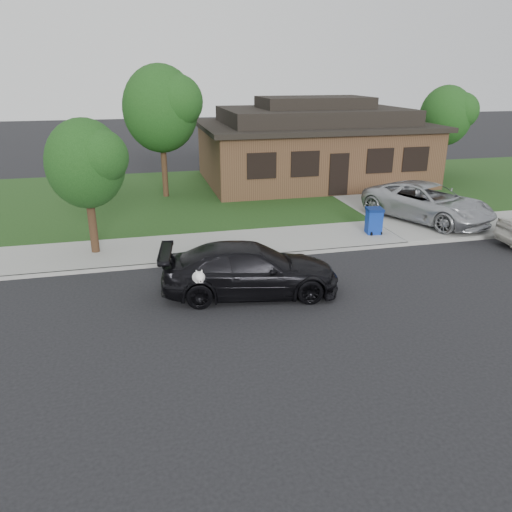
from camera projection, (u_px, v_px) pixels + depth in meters
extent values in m
plane|color=black|center=(353.00, 294.00, 14.56)|extent=(120.00, 120.00, 0.00)
cube|color=gray|center=(300.00, 239.00, 19.10)|extent=(60.00, 3.00, 0.12)
cube|color=gray|center=(313.00, 252.00, 17.73)|extent=(60.00, 0.12, 0.12)
cube|color=#193814|center=(252.00, 193.00, 26.39)|extent=(60.00, 13.00, 0.13)
cube|color=gray|center=(382.00, 199.00, 24.97)|extent=(4.50, 13.00, 0.14)
imported|color=black|center=(250.00, 269.00, 14.35)|extent=(5.34, 2.77, 1.48)
ellipsoid|color=white|center=(199.00, 277.00, 13.11)|extent=(0.34, 0.40, 0.30)
sphere|color=white|center=(200.00, 277.00, 12.86)|extent=(0.26, 0.26, 0.26)
cube|color=white|center=(200.00, 280.00, 12.76)|extent=(0.09, 0.12, 0.08)
sphere|color=black|center=(201.00, 281.00, 12.71)|extent=(0.04, 0.04, 0.04)
cone|color=white|center=(197.00, 272.00, 12.85)|extent=(0.11, 0.11, 0.14)
cone|color=white|center=(202.00, 271.00, 12.88)|extent=(0.11, 0.11, 0.14)
imported|color=#A7A9AE|center=(428.00, 202.00, 21.00)|extent=(4.63, 6.11, 1.54)
cube|color=navy|center=(374.00, 222.00, 19.45)|extent=(0.64, 0.64, 0.91)
cube|color=#071A56|center=(375.00, 209.00, 19.28)|extent=(0.70, 0.70, 0.10)
cylinder|color=black|center=(371.00, 234.00, 19.29)|extent=(0.07, 0.15, 0.14)
cylinder|color=black|center=(381.00, 233.00, 19.38)|extent=(0.07, 0.15, 0.14)
cube|color=#422B1C|center=(312.00, 154.00, 28.54)|extent=(12.00, 8.00, 3.00)
cube|color=black|center=(313.00, 125.00, 27.98)|extent=(12.60, 8.60, 0.25)
cube|color=black|center=(314.00, 115.00, 27.79)|extent=(10.00, 6.50, 0.80)
cube|color=black|center=(314.00, 102.00, 27.55)|extent=(6.00, 3.50, 0.60)
cube|color=black|center=(339.00, 174.00, 25.01)|extent=(1.00, 0.06, 2.10)
cube|color=black|center=(262.00, 166.00, 23.93)|extent=(1.30, 0.05, 1.10)
cube|color=black|center=(305.00, 164.00, 24.41)|extent=(1.30, 0.05, 1.10)
cube|color=black|center=(380.00, 161.00, 25.29)|extent=(1.30, 0.05, 1.10)
cube|color=black|center=(416.00, 159.00, 25.73)|extent=(1.30, 0.05, 1.10)
cylinder|color=#332114|center=(165.00, 172.00, 24.95)|extent=(0.28, 0.28, 2.48)
ellipsoid|color=#143811|center=(161.00, 109.00, 23.89)|extent=(3.60, 3.60, 4.14)
sphere|color=#26591E|center=(176.00, 101.00, 23.43)|extent=(2.52, 2.52, 2.52)
cylinder|color=#332114|center=(440.00, 159.00, 30.01)|extent=(0.28, 0.28, 2.03)
ellipsoid|color=#143811|center=(446.00, 116.00, 29.14)|extent=(3.00, 3.00, 3.45)
sphere|color=#26591E|center=(460.00, 111.00, 28.76)|extent=(2.10, 2.10, 2.10)
cylinder|color=#332114|center=(93.00, 227.00, 17.30)|extent=(0.28, 0.28, 1.80)
ellipsoid|color=#143811|center=(85.00, 164.00, 16.53)|extent=(2.60, 2.60, 2.99)
sphere|color=#26591E|center=(100.00, 157.00, 16.20)|extent=(1.82, 1.82, 1.82)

